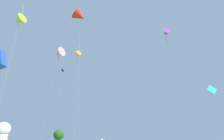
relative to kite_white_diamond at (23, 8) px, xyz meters
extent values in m
cube|color=white|center=(0.04, 0.05, 1.30)|extent=(1.72, 1.26, 1.93)
cylinder|color=#A4A4A4|center=(0.04, 0.05, -0.90)|extent=(0.06, 0.06, 3.36)
cylinder|color=#B2B2B7|center=(-0.57, -0.77, -17.38)|extent=(1.23, 1.67, 37.36)
ellipsoid|color=black|center=(5.77, 17.25, -11.85)|extent=(1.33, 2.37, 0.80)
cylinder|color=#B2B2B7|center=(5.33, 16.14, -23.95)|extent=(0.91, 2.25, 24.21)
cone|color=orange|center=(11.84, 12.82, -8.44)|extent=(2.69, 2.65, 2.18)
cylinder|color=#A75C11|center=(11.84, 12.82, -9.61)|extent=(0.06, 0.06, 1.41)
cylinder|color=#B2B2B7|center=(12.32, 12.29, -22.25)|extent=(0.97, 1.08, 27.61)
cone|color=pink|center=(7.42, 9.15, -9.45)|extent=(3.88, 3.82, 3.28)
cylinder|color=#A9627C|center=(7.42, 9.15, -12.37)|extent=(0.09, 0.09, 4.36)
cylinder|color=#B2B2B7|center=(6.25, 8.50, -22.75)|extent=(2.36, 1.33, 26.61)
cube|color=#1EB7CC|center=(47.24, 7.17, -22.14)|extent=(2.59, 1.02, 2.56)
cylinder|color=#B2B2B7|center=(46.64, 6.18, -29.10)|extent=(1.23, 2.01, 13.92)
cone|color=#99DB2D|center=(2.27, -3.91, -6.46)|extent=(3.54, 3.31, 3.11)
cylinder|color=olive|center=(2.27, -3.91, -8.21)|extent=(0.08, 0.08, 2.18)
cylinder|color=#B2B2B7|center=(1.61, -4.26, -21.26)|extent=(1.33, 0.72, 29.60)
cone|color=red|center=(16.57, -2.25, -5.32)|extent=(4.67, 4.33, 3.90)
cylinder|color=#B2B2B7|center=(17.63, -3.32, -20.69)|extent=(2.14, 2.16, 30.74)
cone|color=purple|center=(36.66, -0.04, -10.12)|extent=(1.97, 2.13, 1.96)
cylinder|color=#63238B|center=(36.66, -0.04, -12.00)|extent=(0.05, 0.05, 2.92)
cylinder|color=#B2B2B7|center=(37.27, -0.49, -23.09)|extent=(1.24, 0.91, 25.94)
cylinder|color=white|center=(-30.36, 44.79, -33.06)|extent=(4.80, 4.80, 6.00)
sphere|color=white|center=(-30.36, 44.79, -28.46)|extent=(6.40, 6.40, 6.40)
sphere|color=#23561E|center=(-2.82, 40.77, -31.10)|extent=(4.19, 4.19, 4.19)
camera|label=1|loc=(29.31, -42.18, -33.99)|focal=32.37mm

